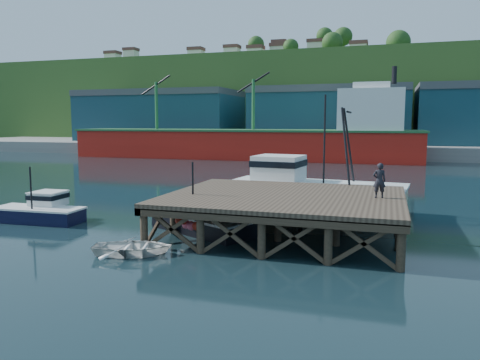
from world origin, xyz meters
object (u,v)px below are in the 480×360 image
at_px(dinghy, 133,247).
at_px(boat_navy, 41,210).
at_px(boat_black, 206,219).
at_px(trawler, 312,188).
at_px(dockworker, 379,180).

bearing_deg(dinghy, boat_navy, 43.84).
distance_m(boat_black, trawler, 8.57).
distance_m(boat_navy, boat_black, 10.32).
xyz_separation_m(trawler, dinghy, (-6.00, -12.39, -1.21)).
height_order(trawler, dinghy, trawler).
bearing_deg(dockworker, boat_black, -5.89).
bearing_deg(boat_black, trawler, 84.31).
bearing_deg(boat_navy, trawler, 24.85).
xyz_separation_m(boat_black, dockworker, (8.90, 0.98, 2.30)).
xyz_separation_m(boat_navy, trawler, (14.89, 7.76, 0.89)).
bearing_deg(dinghy, boat_black, -33.91).
xyz_separation_m(boat_black, trawler, (4.58, 7.19, 0.86)).
relative_size(trawler, dinghy, 3.37).
bearing_deg(boat_navy, dinghy, -30.17).
bearing_deg(boat_black, dinghy, -78.43).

